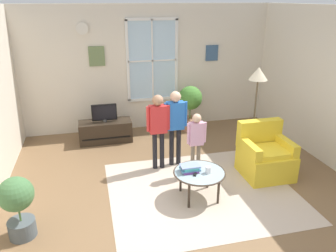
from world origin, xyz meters
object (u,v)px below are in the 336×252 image
remote_near_books (196,173)px  person_blue_shirt (175,120)px  floor_lamp (258,83)px  television (104,113)px  coffee_table (199,174)px  person_red_shirt (158,124)px  potted_plant_corner (17,203)px  potted_plant_by_window (190,104)px  book_stack (190,168)px  armchair (265,156)px  tv_stand (106,131)px  person_pink_shirt (196,137)px  cup (208,170)px

remote_near_books → person_blue_shirt: person_blue_shirt is taller
remote_near_books → floor_lamp: (1.44, 1.09, 0.97)m
floor_lamp → remote_near_books: bearing=-142.8°
television → coffee_table: 2.70m
person_red_shirt → potted_plant_corner: person_red_shirt is taller
coffee_table → potted_plant_by_window: 2.72m
potted_plant_by_window → book_stack: bearing=-107.2°
armchair → book_stack: size_ratio=3.12×
television → remote_near_books: 2.70m
television → tv_stand: bearing=90.0°
armchair → floor_lamp: floor_lamp is taller
person_blue_shirt → potted_plant_corner: 2.73m
coffee_table → person_pink_shirt: (0.17, 0.68, 0.27)m
person_blue_shirt → floor_lamp: 1.55m
cup → person_red_shirt: size_ratio=0.08×
tv_stand → person_pink_shirt: person_pink_shirt is taller
armchair → book_stack: 1.46m
armchair → television: bearing=141.0°
tv_stand → television: television is taller
coffee_table → book_stack: 0.16m
cup → floor_lamp: 1.91m
person_pink_shirt → floor_lamp: bearing=17.0°
remote_near_books → person_blue_shirt: size_ratio=0.10×
tv_stand → person_red_shirt: size_ratio=0.80×
person_blue_shirt → potted_plant_corner: (-2.32, -1.40, -0.36)m
potted_plant_by_window → remote_near_books: bearing=-105.6°
person_blue_shirt → person_red_shirt: 0.32m
person_pink_shirt → person_red_shirt: (-0.55, 0.35, 0.16)m
remote_near_books → person_pink_shirt: size_ratio=0.13×
cup → floor_lamp: size_ratio=0.06×
potted_plant_by_window → potted_plant_corner: 4.24m
coffee_table → person_pink_shirt: person_pink_shirt is taller
potted_plant_corner → floor_lamp: 4.09m
book_stack → floor_lamp: (1.49, 1.00, 0.93)m
remote_near_books → potted_plant_by_window: bearing=74.4°
coffee_table → cup: (0.11, -0.06, 0.08)m
book_stack → remote_near_books: size_ratio=1.99×
person_red_shirt → cup: bearing=-65.5°
remote_near_books → person_red_shirt: person_red_shirt is taller
person_pink_shirt → coffee_table: bearing=-103.7°
remote_near_books → potted_plant_corner: 2.33m
potted_plant_by_window → television: bearing=-173.2°
television → person_red_shirt: bearing=-59.5°
person_pink_shirt → person_blue_shirt: bearing=119.9°
armchair → remote_near_books: 1.43m
tv_stand → remote_near_books: remote_near_books is taller
armchair → floor_lamp: 1.26m
person_red_shirt → potted_plant_by_window: size_ratio=1.32×
armchair → floor_lamp: (0.09, 0.64, 1.08)m
person_blue_shirt → floor_lamp: floor_lamp is taller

